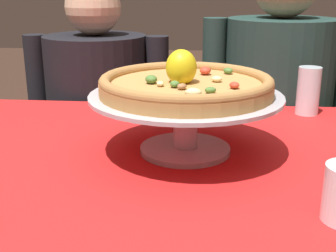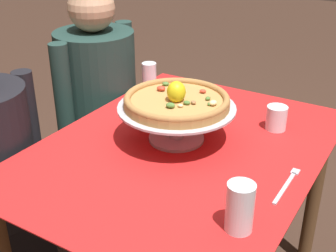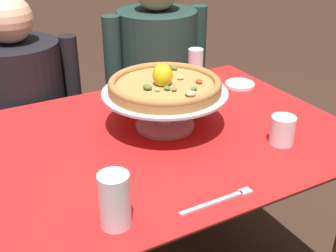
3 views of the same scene
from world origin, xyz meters
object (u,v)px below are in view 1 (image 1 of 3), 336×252
at_px(diner_left, 100,140).
at_px(diner_right, 274,135).
at_px(pizza_stand, 186,112).
at_px(water_glass_back_right, 308,94).
at_px(pizza, 186,84).

xyz_separation_m(diner_left, diner_right, (0.64, -0.02, 0.04)).
relative_size(pizza_stand, diner_right, 0.34).
height_order(pizza_stand, diner_left, diner_left).
relative_size(pizza_stand, water_glass_back_right, 3.08).
bearing_deg(pizza_stand, diner_left, 119.67).
relative_size(water_glass_back_right, diner_left, 0.12).
xyz_separation_m(pizza_stand, pizza, (-0.00, -0.00, 0.06)).
relative_size(pizza, diner_left, 0.32).
height_order(water_glass_back_right, diner_left, diner_left).
bearing_deg(diner_left, diner_right, -1.44).
height_order(pizza, water_glass_back_right, pizza).
bearing_deg(diner_right, diner_left, 178.56).
distance_m(pizza, diner_right, 0.74).
bearing_deg(diner_right, water_glass_back_right, -81.20).
bearing_deg(diner_left, water_glass_back_right, -22.72).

